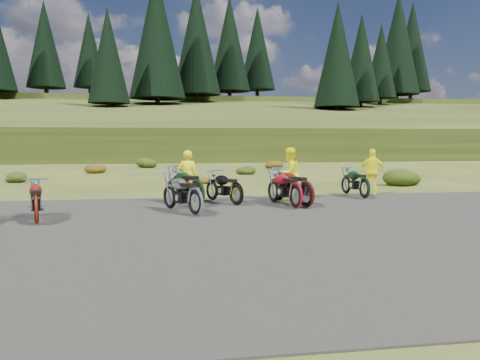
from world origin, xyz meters
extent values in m
plane|color=#334617|center=(0.00, 0.00, 0.00)|extent=(300.00, 300.00, 0.00)
cube|color=black|center=(0.00, -2.00, 0.00)|extent=(20.00, 12.00, 0.04)
cube|color=#2D3612|center=(0.00, 110.00, 0.00)|extent=(300.00, 90.00, 9.17)
cylinder|color=black|center=(-21.00, 69.00, 9.48)|extent=(0.70, 0.70, 2.20)
cone|color=black|center=(-21.00, 69.00, 17.38)|extent=(6.16, 6.16, 14.00)
cylinder|color=black|center=(-15.00, 75.00, 10.27)|extent=(0.70, 0.70, 2.20)
cone|color=black|center=(-15.00, 75.00, 17.67)|extent=(5.72, 5.72, 13.00)
cylinder|color=black|center=(-9.00, 50.00, 5.69)|extent=(0.70, 0.70, 2.20)
cone|color=black|center=(-9.00, 50.00, 12.59)|extent=(5.28, 5.28, 12.00)
cylinder|color=black|center=(-3.00, 56.00, 6.88)|extent=(0.70, 0.70, 2.20)
cone|color=black|center=(-3.00, 56.00, 16.78)|extent=(7.92, 7.92, 18.00)
cylinder|color=black|center=(3.00, 62.00, 8.08)|extent=(0.70, 0.70, 2.20)
cone|color=black|center=(3.00, 62.00, 17.48)|extent=(7.48, 7.48, 17.00)
cylinder|color=black|center=(9.00, 68.00, 9.28)|extent=(0.70, 0.70, 2.20)
cone|color=black|center=(9.00, 68.00, 18.18)|extent=(7.04, 7.04, 16.00)
cylinder|color=black|center=(15.00, 74.00, 10.27)|extent=(0.70, 0.70, 2.20)
cone|color=black|center=(15.00, 74.00, 18.67)|extent=(6.60, 6.60, 15.00)
cylinder|color=black|center=(21.00, 49.00, 5.49)|extent=(0.70, 0.70, 2.20)
cone|color=black|center=(21.00, 49.00, 13.39)|extent=(6.16, 6.16, 14.00)
cylinder|color=black|center=(27.00, 55.00, 6.68)|extent=(0.70, 0.70, 2.20)
cone|color=black|center=(27.00, 55.00, 14.08)|extent=(5.72, 5.72, 13.00)
cylinder|color=black|center=(33.00, 61.00, 7.88)|extent=(0.70, 0.70, 2.20)
cone|color=black|center=(33.00, 61.00, 14.78)|extent=(5.28, 5.28, 12.00)
cylinder|color=black|center=(39.00, 67.00, 9.08)|extent=(0.70, 0.70, 2.20)
cone|color=black|center=(39.00, 67.00, 18.98)|extent=(7.92, 7.92, 18.00)
cylinder|color=black|center=(45.00, 73.00, 10.27)|extent=(0.70, 0.70, 2.20)
cone|color=black|center=(45.00, 73.00, 19.67)|extent=(7.48, 7.48, 17.00)
ellipsoid|color=#1F380E|center=(-9.10, 11.30, 0.31)|extent=(1.03, 1.03, 0.61)
ellipsoid|color=#5D370B|center=(-6.20, 16.60, 0.38)|extent=(1.30, 1.30, 0.77)
ellipsoid|color=#1F380E|center=(-3.30, 21.90, 0.46)|extent=(1.56, 1.56, 0.92)
ellipsoid|color=#5D370B|center=(-0.40, 9.20, 0.23)|extent=(0.77, 0.77, 0.45)
ellipsoid|color=#1F380E|center=(2.50, 14.50, 0.31)|extent=(1.03, 1.03, 0.61)
ellipsoid|color=#5D370B|center=(5.40, 19.80, 0.38)|extent=(1.30, 1.30, 0.77)
ellipsoid|color=#1F380E|center=(8.30, 7.10, 0.46)|extent=(1.56, 1.56, 0.92)
ellipsoid|color=#5D370B|center=(11.20, 12.40, 0.23)|extent=(0.77, 0.77, 0.45)
imported|color=yellow|center=(-1.38, 2.61, 0.83)|extent=(0.64, 0.46, 1.66)
imported|color=yellow|center=(1.95, 2.77, 0.86)|extent=(1.06, 1.01, 1.73)
imported|color=yellow|center=(5.36, 3.85, 0.83)|extent=(1.05, 0.72, 1.66)
camera|label=1|loc=(-2.08, -12.08, 2.03)|focal=35.00mm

